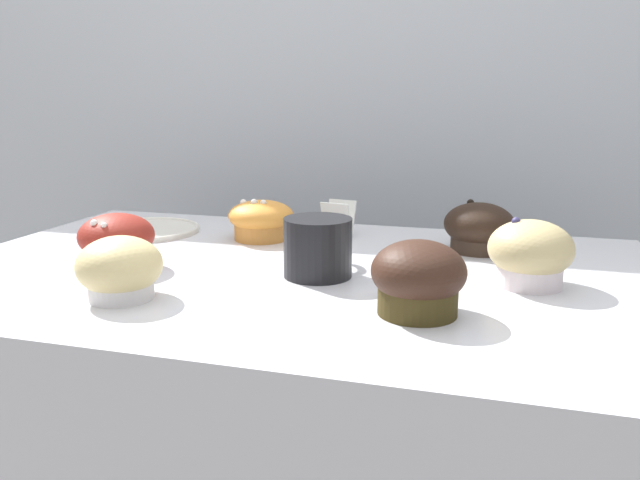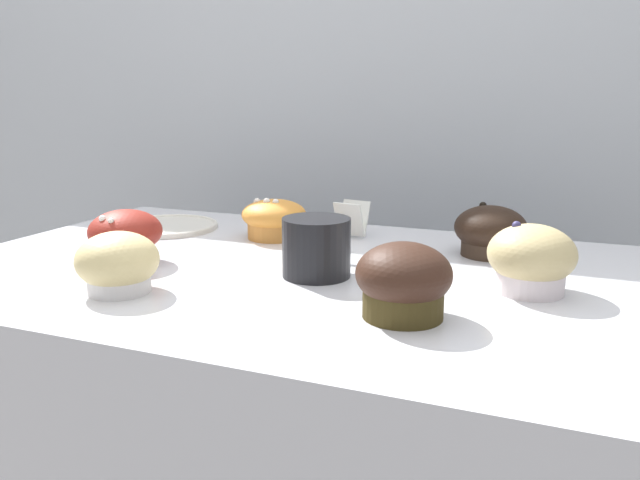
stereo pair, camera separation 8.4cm
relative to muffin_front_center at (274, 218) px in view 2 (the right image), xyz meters
name	(u,v)px [view 2 (the right image)]	position (x,y,z in m)	size (l,w,h in m)	color
wall_back	(402,199)	(0.10, 0.44, -0.03)	(3.20, 0.10, 1.80)	#B2B7BC
muffin_front_center	(274,218)	(0.00, 0.00, 0.00)	(0.11, 0.11, 0.07)	#C98038
muffin_back_left	(490,232)	(0.35, 0.01, 0.00)	(0.11, 0.11, 0.08)	#34261B
muffin_back_right	(404,281)	(0.30, -0.29, 0.01)	(0.10, 0.10, 0.08)	#3B3014
muffin_front_left	(118,264)	(-0.05, -0.34, 0.00)	(0.10, 0.10, 0.08)	silver
muffin_front_right	(126,236)	(-0.13, -0.22, 0.01)	(0.10, 0.10, 0.08)	#451E15
muffin_back_center	(531,259)	(0.42, -0.15, 0.01)	(0.11, 0.11, 0.09)	silver
coffee_cup	(317,245)	(0.15, -0.18, 0.01)	(0.09, 0.14, 0.08)	black
serving_plate	(166,226)	(-0.21, -0.01, -0.03)	(0.18, 0.18, 0.01)	beige
price_card	(352,219)	(0.12, 0.05, 0.00)	(0.06, 0.05, 0.06)	white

